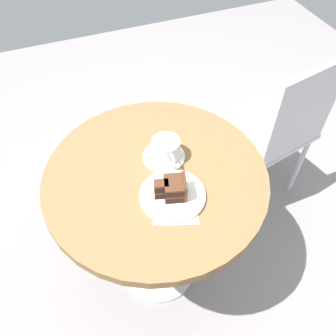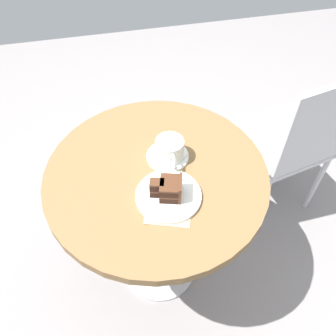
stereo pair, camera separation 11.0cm
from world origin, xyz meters
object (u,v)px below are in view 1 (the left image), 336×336
at_px(fork, 174,182).
at_px(saucer, 164,157).
at_px(cake_plate, 173,195).
at_px(cake_slice, 173,188).
at_px(napkin, 173,206).
at_px(teaspoon, 172,166).
at_px(cafe_chair, 279,127).
at_px(coffee_cup, 166,149).

bearing_deg(fork, saucer, 60.65).
distance_m(cake_plate, cake_slice, 0.04).
xyz_separation_m(cake_plate, fork, (-0.04, 0.02, 0.01)).
bearing_deg(cake_slice, saucer, 168.98).
relative_size(fork, napkin, 0.81).
height_order(cake_plate, napkin, cake_plate).
height_order(teaspoon, cake_plate, teaspoon).
relative_size(saucer, teaspoon, 1.51).
height_order(napkin, cafe_chair, cafe_chair).
xyz_separation_m(coffee_cup, napkin, (0.19, -0.05, -0.04)).
bearing_deg(saucer, fork, -5.67).
relative_size(teaspoon, cake_plate, 0.47).
distance_m(teaspoon, cake_plate, 0.11).
xyz_separation_m(coffee_cup, fork, (0.11, -0.02, -0.03)).
height_order(saucer, cake_plate, cake_plate).
height_order(coffee_cup, fork, coffee_cup).
distance_m(coffee_cup, cake_slice, 0.16).
xyz_separation_m(fork, cafe_chair, (-0.28, 0.61, -0.21)).
xyz_separation_m(cake_plate, cake_slice, (0.00, 0.00, 0.04)).
distance_m(cake_slice, cafe_chair, 0.75).
bearing_deg(cake_plate, coffee_cup, 166.05).
bearing_deg(cafe_chair, saucer, 2.78).
xyz_separation_m(cake_slice, fork, (-0.04, 0.02, -0.03)).
xyz_separation_m(cake_plate, cafe_chair, (-0.32, 0.63, -0.21)).
distance_m(cake_slice, napkin, 0.05).
bearing_deg(cake_slice, napkin, -23.95).
bearing_deg(cafe_chair, teaspoon, 7.75).
bearing_deg(fork, teaspoon, 49.16).
height_order(fork, cafe_chair, cafe_chair).
height_order(teaspoon, napkin, teaspoon).
bearing_deg(cake_plate, cafe_chair, 116.62).
relative_size(cake_slice, napkin, 0.61).
distance_m(saucer, cake_slice, 0.17).
xyz_separation_m(napkin, cafe_chair, (-0.35, 0.65, -0.20)).
bearing_deg(fork, coffee_cup, 57.46).
bearing_deg(teaspoon, napkin, 33.58).
height_order(fork, napkin, fork).
bearing_deg(cake_slice, teaspoon, 159.59).
relative_size(cake_slice, cafe_chair, 0.12).
relative_size(cake_plate, cafe_chair, 0.24).
height_order(saucer, fork, fork).
distance_m(saucer, teaspoon, 0.06).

